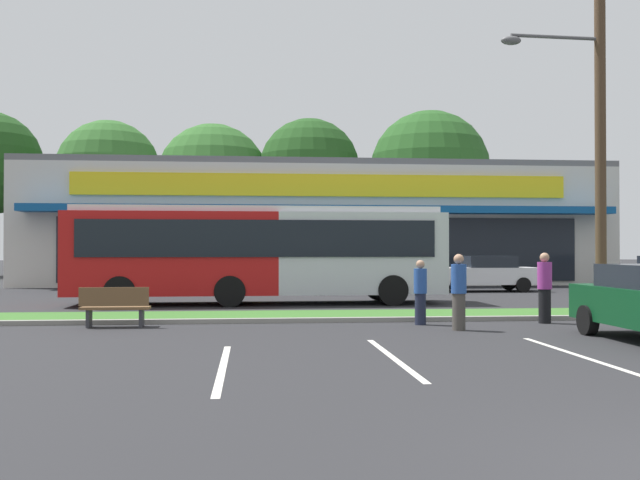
% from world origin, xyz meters
% --- Properties ---
extents(grass_median, '(56.00, 2.20, 0.12)m').
position_xyz_m(grass_median, '(0.00, 14.00, 0.06)').
color(grass_median, '#386B28').
rests_on(grass_median, ground_plane).
extents(curb_lip, '(56.00, 0.24, 0.12)m').
position_xyz_m(curb_lip, '(0.00, 12.78, 0.06)').
color(curb_lip, gray).
rests_on(curb_lip, ground_plane).
extents(parking_stripe_0, '(0.12, 4.80, 0.01)m').
position_xyz_m(parking_stripe_0, '(-4.51, 6.07, 0.00)').
color(parking_stripe_0, silver).
rests_on(parking_stripe_0, ground_plane).
extents(parking_stripe_1, '(0.12, 4.80, 0.01)m').
position_xyz_m(parking_stripe_1, '(-1.67, 6.77, 0.00)').
color(parking_stripe_1, silver).
rests_on(parking_stripe_1, ground_plane).
extents(parking_stripe_2, '(0.12, 4.80, 0.01)m').
position_xyz_m(parking_stripe_2, '(1.57, 6.74, 0.00)').
color(parking_stripe_2, silver).
rests_on(parking_stripe_2, ground_plane).
extents(storefront_building, '(30.43, 13.31, 6.38)m').
position_xyz_m(storefront_building, '(-0.48, 35.99, 3.19)').
color(storefront_building, beige).
rests_on(storefront_building, ground_plane).
extents(tree_left, '(6.98, 6.98, 10.58)m').
position_xyz_m(tree_left, '(-13.69, 44.82, 7.08)').
color(tree_left, '#473323').
rests_on(tree_left, ground_plane).
extents(tree_mid_left, '(7.83, 7.83, 10.70)m').
position_xyz_m(tree_mid_left, '(-6.75, 46.23, 6.77)').
color(tree_mid_left, '#473323').
rests_on(tree_mid_left, ground_plane).
extents(tree_mid, '(7.01, 7.01, 11.00)m').
position_xyz_m(tree_mid, '(0.01, 45.17, 7.48)').
color(tree_mid, '#473323').
rests_on(tree_mid, ground_plane).
extents(tree_mid_right, '(8.30, 8.30, 11.46)m').
position_xyz_m(tree_mid_right, '(8.29, 43.93, 7.31)').
color(tree_mid_right, '#473323').
rests_on(tree_mid_right, ground_plane).
extents(utility_pole, '(3.03, 2.40, 10.66)m').
position_xyz_m(utility_pole, '(5.44, 13.86, 5.68)').
color(utility_pole, '#4C3826').
rests_on(utility_pole, ground_plane).
extents(city_bus, '(12.52, 2.83, 3.25)m').
position_xyz_m(city_bus, '(-3.82, 19.09, 1.77)').
color(city_bus, '#B71414').
rests_on(city_bus, ground_plane).
extents(bus_stop_bench, '(1.60, 0.45, 0.95)m').
position_xyz_m(bus_stop_bench, '(-7.26, 12.11, 0.50)').
color(bus_stop_bench, brown).
rests_on(bus_stop_bench, ground_plane).
extents(car_2, '(4.67, 1.95, 1.44)m').
position_xyz_m(car_2, '(0.94, 24.81, 0.76)').
color(car_2, '#B7B7BC').
rests_on(car_2, ground_plane).
extents(car_4, '(4.63, 1.95, 1.55)m').
position_xyz_m(car_4, '(6.11, 25.50, 0.79)').
color(car_4, silver).
rests_on(car_4, ground_plane).
extents(pedestrian_near_bench, '(0.35, 0.35, 1.75)m').
position_xyz_m(pedestrian_near_bench, '(3.20, 12.08, 0.88)').
color(pedestrian_near_bench, black).
rests_on(pedestrian_near_bench, ground_plane).
extents(pedestrian_by_pole, '(0.35, 0.35, 1.73)m').
position_xyz_m(pedestrian_by_pole, '(0.63, 10.74, 0.87)').
color(pedestrian_by_pole, '#47423D').
rests_on(pedestrian_by_pole, ground_plane).
extents(pedestrian_mid, '(0.32, 0.32, 1.58)m').
position_xyz_m(pedestrian_mid, '(0.04, 12.02, 0.79)').
color(pedestrian_mid, '#1E2338').
rests_on(pedestrian_mid, ground_plane).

